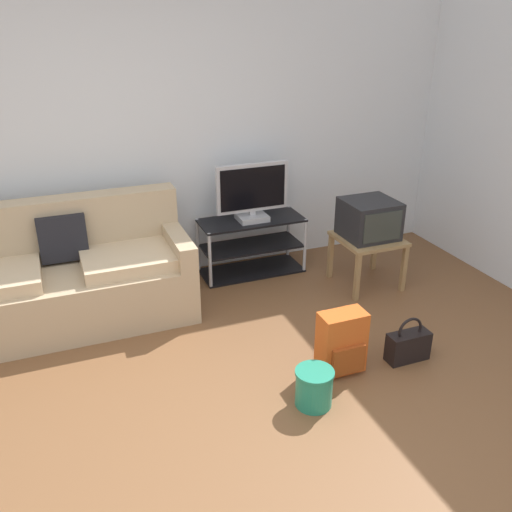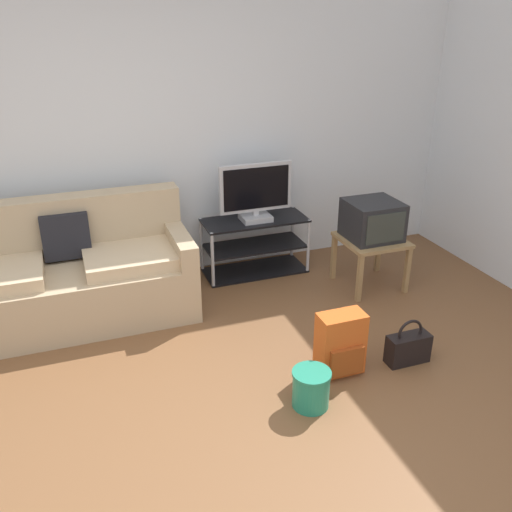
% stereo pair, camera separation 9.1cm
% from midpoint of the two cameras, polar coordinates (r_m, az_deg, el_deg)
% --- Properties ---
extents(ground_plane, '(9.00, 9.80, 0.02)m').
position_cam_midpoint_polar(ground_plane, '(3.26, -3.04, -20.05)').
color(ground_plane, brown).
extents(wall_back, '(9.00, 0.10, 2.70)m').
position_cam_midpoint_polar(wall_back, '(4.82, -12.28, 12.84)').
color(wall_back, silver).
rests_on(wall_back, ground_plane).
extents(couch, '(1.93, 0.81, 0.93)m').
position_cam_midpoint_polar(couch, '(4.52, -18.58, -2.11)').
color(couch, tan).
rests_on(couch, ground_plane).
extents(tv_stand, '(0.95, 0.41, 0.52)m').
position_cam_midpoint_polar(tv_stand, '(5.08, 0.38, 1.07)').
color(tv_stand, black).
rests_on(tv_stand, ground_plane).
extents(flat_tv, '(0.66, 0.22, 0.52)m').
position_cam_midpoint_polar(flat_tv, '(4.88, 0.49, 6.57)').
color(flat_tv, '#B2B2B7').
rests_on(flat_tv, tv_stand).
extents(side_table, '(0.53, 0.53, 0.45)m').
position_cam_midpoint_polar(side_table, '(4.89, 12.39, 1.05)').
color(side_table, '#9E7A4C').
rests_on(side_table, ground_plane).
extents(crt_tv, '(0.44, 0.42, 0.33)m').
position_cam_midpoint_polar(crt_tv, '(4.81, 12.54, 3.68)').
color(crt_tv, '#232326').
rests_on(crt_tv, side_table).
extents(backpack, '(0.31, 0.25, 0.44)m').
position_cam_midpoint_polar(backpack, '(3.77, 9.45, -9.00)').
color(backpack, '#CC561E').
rests_on(backpack, ground_plane).
extents(handbag, '(0.31, 0.13, 0.34)m').
position_cam_midpoint_polar(handbag, '(4.02, 16.15, -9.10)').
color(handbag, black).
rests_on(handbag, ground_plane).
extents(cleaning_bucket, '(0.24, 0.24, 0.25)m').
position_cam_midpoint_polar(cleaning_bucket, '(3.50, 6.50, -13.41)').
color(cleaning_bucket, '#238466').
rests_on(cleaning_bucket, ground_plane).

